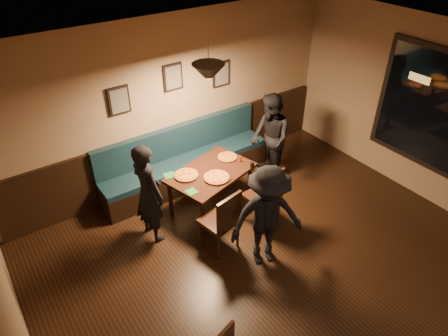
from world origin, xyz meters
name	(u,v)px	position (x,y,z in m)	size (l,w,h in m)	color
floor	(324,311)	(0.00, 0.00, 0.00)	(7.00, 7.00, 0.00)	black
ceiling	(371,98)	(0.00, 0.00, 2.80)	(7.00, 7.00, 0.00)	silver
wall_back	(174,103)	(0.00, 3.50, 1.40)	(6.00, 6.00, 0.00)	#8C704F
wainscot	(178,152)	(0.00, 3.47, 0.50)	(5.88, 0.06, 1.00)	black
booth_bench	(186,159)	(0.00, 3.20, 0.50)	(3.00, 0.60, 1.00)	#0F232D
picture_left	(119,100)	(-0.90, 3.47, 1.70)	(0.32, 0.04, 0.42)	black
picture_center	(173,77)	(0.00, 3.47, 1.85)	(0.32, 0.04, 0.42)	black
picture_right	(221,74)	(0.90, 3.47, 1.70)	(0.32, 0.04, 0.42)	black
pendant_lamp	(209,73)	(-0.02, 2.42, 2.25)	(0.44, 0.44, 0.25)	black
dining_table	(211,190)	(-0.02, 2.42, 0.34)	(1.28, 0.83, 0.69)	#331D0E
chair_near_left	(219,220)	(-0.42, 1.64, 0.49)	(0.44, 0.44, 0.99)	black
chair_near_right	(262,195)	(0.41, 1.72, 0.50)	(0.44, 0.44, 0.99)	black
diner_left	(148,193)	(-1.08, 2.38, 0.77)	(0.56, 0.37, 1.54)	black
diner_right	(270,139)	(1.25, 2.55, 0.78)	(0.76, 0.59, 1.56)	black
diner_front	(267,217)	(-0.05, 1.08, 0.75)	(0.97, 0.56, 1.51)	black
pizza_a	(186,175)	(-0.39, 2.53, 0.71)	(0.36, 0.36, 0.04)	orange
pizza_b	(216,177)	(-0.05, 2.22, 0.71)	(0.38, 0.38, 0.04)	orange
pizza_c	(227,157)	(0.41, 2.59, 0.71)	(0.31, 0.31, 0.04)	#C97025
soda_glass	(252,166)	(0.52, 2.11, 0.76)	(0.07, 0.07, 0.14)	black
tabasco_bottle	(240,158)	(0.51, 2.38, 0.75)	(0.03, 0.03, 0.13)	#912004
napkin_a	(170,175)	(-0.58, 2.69, 0.69)	(0.16, 0.16, 0.01)	#1D6C2A
napkin_b	(192,192)	(-0.52, 2.16, 0.69)	(0.15, 0.15, 0.01)	#1F7627
cutlery_set	(225,183)	(-0.02, 2.05, 0.69)	(0.02, 0.17, 0.00)	silver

